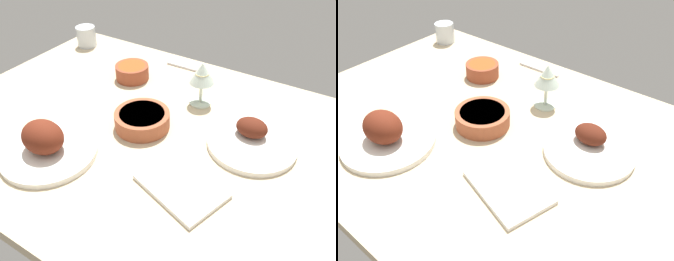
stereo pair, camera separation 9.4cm
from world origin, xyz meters
TOP-DOWN VIEW (x-y plane):
  - dining_table at (0.00, 0.00)cm, footprint 140.00×90.00cm
  - plate_far_side at (22.97, 22.63)cm, footprint 25.07×25.07cm
  - plate_near_viewer at (-21.01, -8.82)cm, footprint 23.89×23.89cm
  - bowl_potatoes at (8.67, 0.01)cm, footprint 15.83×15.83cm
  - bowl_soup at (27.55, -20.90)cm, footprint 11.56×11.56cm
  - wine_glass at (-0.12, -19.56)cm, footprint 7.60×7.60cm
  - water_tumbler at (59.72, -33.19)cm, footprint 7.71×7.71cm
  - folded_napkin at (-12.72, 14.79)cm, footprint 22.93×18.88cm
  - fork_loose at (14.53, -37.06)cm, footprint 16.58×1.18cm

SIDE VIEW (x-z plane):
  - dining_table at x=0.00cm, z-range 0.00..4.00cm
  - fork_loose at x=14.53cm, z-range 4.00..4.80cm
  - folded_napkin at x=-12.72cm, z-range 4.00..5.20cm
  - plate_near_viewer at x=-21.01cm, z-range 2.28..8.92cm
  - bowl_potatoes at x=8.67cm, z-range 4.23..8.97cm
  - bowl_soup at x=27.55cm, z-range 4.24..9.37cm
  - plate_far_side at x=22.97cm, z-range 2.15..12.13cm
  - water_tumbler at x=59.72cm, z-range 4.00..12.05cm
  - wine_glass at x=-0.12cm, z-range 6.93..20.93cm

